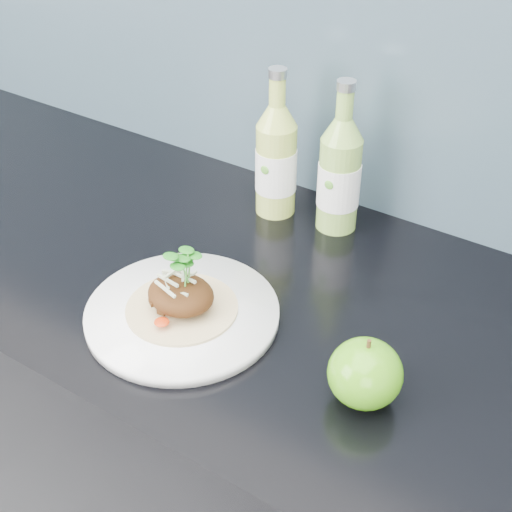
% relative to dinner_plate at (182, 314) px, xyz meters
% --- Properties ---
extents(kitchen_counter, '(4.00, 0.60, 0.90)m').
position_rel_dinner_plate_xyz_m(kitchen_counter, '(0.04, 0.12, -0.46)').
color(kitchen_counter, black).
rests_on(kitchen_counter, ground).
extents(dinner_plate, '(0.29, 0.29, 0.02)m').
position_rel_dinner_plate_xyz_m(dinner_plate, '(0.00, 0.00, 0.00)').
color(dinner_plate, white).
rests_on(dinner_plate, kitchen_counter).
extents(pork_taco, '(0.15, 0.15, 0.10)m').
position_rel_dinner_plate_xyz_m(pork_taco, '(0.00, 0.00, 0.04)').
color(pork_taco, tan).
rests_on(pork_taco, dinner_plate).
extents(green_apple, '(0.09, 0.09, 0.09)m').
position_rel_dinner_plate_xyz_m(green_apple, '(0.27, 0.00, 0.03)').
color(green_apple, '#429310').
rests_on(green_apple, kitchen_counter).
extents(cider_bottle_left, '(0.07, 0.07, 0.25)m').
position_rel_dinner_plate_xyz_m(cider_bottle_left, '(-0.04, 0.30, 0.09)').
color(cider_bottle_left, '#B3C853').
rests_on(cider_bottle_left, kitchen_counter).
extents(cider_bottle_right, '(0.08, 0.08, 0.25)m').
position_rel_dinner_plate_xyz_m(cider_bottle_right, '(0.06, 0.32, 0.09)').
color(cider_bottle_right, '#8AB84C').
rests_on(cider_bottle_right, kitchen_counter).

